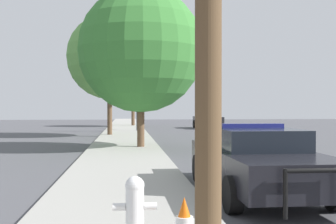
% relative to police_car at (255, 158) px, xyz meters
% --- Properties ---
extents(sidewalk_left, '(3.00, 110.00, 0.13)m').
position_rel_police_car_xyz_m(sidewalk_left, '(-2.78, -1.27, -0.67)').
color(sidewalk_left, '#A3A099').
rests_on(sidewalk_left, ground_plane).
extents(police_car, '(2.11, 5.20, 1.46)m').
position_rel_police_car_xyz_m(police_car, '(0.00, 0.00, 0.00)').
color(police_car, black).
rests_on(police_car, ground_plane).
extents(fire_hydrant, '(0.58, 0.25, 0.77)m').
position_rel_police_car_xyz_m(fire_hydrant, '(-2.59, -3.06, -0.20)').
color(fire_hydrant, white).
rests_on(fire_hydrant, sidewalk_left).
extents(traffic_light, '(3.46, 0.35, 4.84)m').
position_rel_police_car_xyz_m(traffic_light, '(-0.49, 21.86, 2.81)').
color(traffic_light, '#424247').
rests_on(traffic_light, sidewalk_left).
extents(car_background_oncoming, '(2.13, 4.18, 1.48)m').
position_rel_police_car_xyz_m(car_background_oncoming, '(4.29, 27.00, 0.04)').
color(car_background_oncoming, black).
rests_on(car_background_oncoming, ground_plane).
extents(tree_sidewalk_far, '(3.98, 3.98, 5.99)m').
position_rel_police_car_xyz_m(tree_sidewalk_far, '(-2.04, 30.79, 3.38)').
color(tree_sidewalk_far, brown).
rests_on(tree_sidewalk_far, sidewalk_left).
extents(tree_sidewalk_near, '(5.34, 5.34, 6.80)m').
position_rel_police_car_xyz_m(tree_sidewalk_near, '(-2.08, 9.38, 3.52)').
color(tree_sidewalk_near, brown).
rests_on(tree_sidewalk_near, sidewalk_left).
extents(tree_sidewalk_mid, '(5.25, 5.25, 7.43)m').
position_rel_police_car_xyz_m(tree_sidewalk_mid, '(-3.70, 17.54, 4.19)').
color(tree_sidewalk_mid, brown).
rests_on(tree_sidewalk_mid, sidewalk_left).
extents(traffic_cone, '(0.39, 0.39, 0.61)m').
position_rel_police_car_xyz_m(traffic_cone, '(-2.02, -3.67, -0.30)').
color(traffic_cone, orange).
rests_on(traffic_cone, sidewalk_left).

